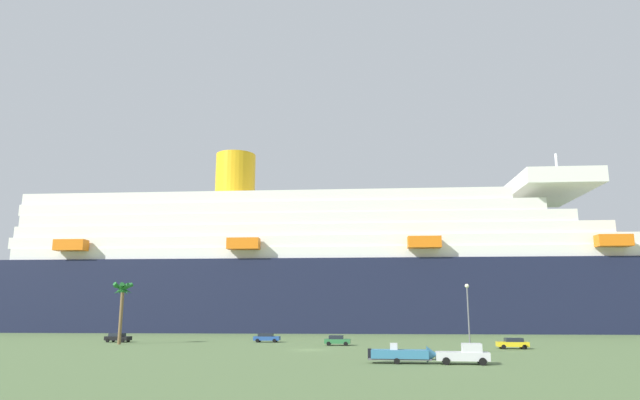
{
  "coord_description": "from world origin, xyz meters",
  "views": [
    {
      "loc": [
        9.98,
        -81.61,
        5.78
      ],
      "look_at": [
        -2.83,
        38.76,
        29.99
      ],
      "focal_mm": 30.76,
      "sensor_mm": 36.0,
      "label": 1
    }
  ],
  "objects_px": {
    "parked_car_yellow_taxi": "(513,343)",
    "parked_car_green_wagon": "(337,340)",
    "street_lamp": "(468,308)",
    "cruise_ship": "(335,273)",
    "pickup_truck": "(465,354)",
    "parked_car_blue_suv": "(267,337)",
    "small_boat_on_trailer": "(406,354)",
    "palm_tree": "(122,294)",
    "parked_car_black_coupe": "(118,337)"
  },
  "relations": [
    {
      "from": "pickup_truck",
      "to": "street_lamp",
      "type": "xyz_separation_m",
      "value": [
        3.06,
        15.87,
        4.85
      ]
    },
    {
      "from": "small_boat_on_trailer",
      "to": "palm_tree",
      "type": "relative_size",
      "value": 0.83
    },
    {
      "from": "small_boat_on_trailer",
      "to": "parked_car_green_wagon",
      "type": "height_order",
      "value": "small_boat_on_trailer"
    },
    {
      "from": "cruise_ship",
      "to": "parked_car_blue_suv",
      "type": "relative_size",
      "value": 49.21
    },
    {
      "from": "small_boat_on_trailer",
      "to": "parked_car_yellow_taxi",
      "type": "xyz_separation_m",
      "value": [
        16.92,
        24.45,
        -0.13
      ]
    },
    {
      "from": "pickup_truck",
      "to": "small_boat_on_trailer",
      "type": "relative_size",
      "value": 0.66
    },
    {
      "from": "parked_car_green_wagon",
      "to": "parked_car_blue_suv",
      "type": "bearing_deg",
      "value": 150.17
    },
    {
      "from": "small_boat_on_trailer",
      "to": "parked_car_yellow_taxi",
      "type": "relative_size",
      "value": 1.89
    },
    {
      "from": "palm_tree",
      "to": "street_lamp",
      "type": "height_order",
      "value": "palm_tree"
    },
    {
      "from": "palm_tree",
      "to": "parked_car_black_coupe",
      "type": "distance_m",
      "value": 10.03
    },
    {
      "from": "small_boat_on_trailer",
      "to": "parked_car_blue_suv",
      "type": "relative_size",
      "value": 1.85
    },
    {
      "from": "cruise_ship",
      "to": "parked_car_green_wagon",
      "type": "bearing_deg",
      "value": -85.19
    },
    {
      "from": "pickup_truck",
      "to": "parked_car_yellow_taxi",
      "type": "xyz_separation_m",
      "value": [
        10.69,
        24.71,
        -0.21
      ]
    },
    {
      "from": "parked_car_green_wagon",
      "to": "parked_car_black_coupe",
      "type": "xyz_separation_m",
      "value": [
        -39.9,
        4.92,
        0.0
      ]
    },
    {
      "from": "palm_tree",
      "to": "parked_car_black_coupe",
      "type": "bearing_deg",
      "value": 117.99
    },
    {
      "from": "parked_car_yellow_taxi",
      "to": "street_lamp",
      "type": "bearing_deg",
      "value": -130.82
    },
    {
      "from": "street_lamp",
      "to": "parked_car_black_coupe",
      "type": "distance_m",
      "value": 62.08
    },
    {
      "from": "cruise_ship",
      "to": "parked_car_yellow_taxi",
      "type": "bearing_deg",
      "value": -63.53
    },
    {
      "from": "small_boat_on_trailer",
      "to": "parked_car_green_wagon",
      "type": "xyz_separation_m",
      "value": [
        -9.76,
        29.49,
        -0.13
      ]
    },
    {
      "from": "street_lamp",
      "to": "parked_car_yellow_taxi",
      "type": "distance_m",
      "value": 12.73
    },
    {
      "from": "pickup_truck",
      "to": "parked_car_green_wagon",
      "type": "xyz_separation_m",
      "value": [
        -15.99,
        29.75,
        -0.21
      ]
    },
    {
      "from": "palm_tree",
      "to": "parked_car_blue_suv",
      "type": "bearing_deg",
      "value": 20.1
    },
    {
      "from": "small_boat_on_trailer",
      "to": "street_lamp",
      "type": "bearing_deg",
      "value": 59.25
    },
    {
      "from": "street_lamp",
      "to": "parked_car_yellow_taxi",
      "type": "xyz_separation_m",
      "value": [
        7.64,
        8.84,
        -5.06
      ]
    },
    {
      "from": "parked_car_green_wagon",
      "to": "parked_car_black_coupe",
      "type": "bearing_deg",
      "value": 172.97
    },
    {
      "from": "parked_car_black_coupe",
      "to": "parked_car_yellow_taxi",
      "type": "relative_size",
      "value": 1.04
    },
    {
      "from": "parked_car_yellow_taxi",
      "to": "parked_car_green_wagon",
      "type": "bearing_deg",
      "value": 169.3
    },
    {
      "from": "street_lamp",
      "to": "parked_car_blue_suv",
      "type": "xyz_separation_m",
      "value": [
        -32.33,
        21.5,
        -5.06
      ]
    },
    {
      "from": "cruise_ship",
      "to": "parked_car_green_wagon",
      "type": "distance_m",
      "value": 60.41
    },
    {
      "from": "cruise_ship",
      "to": "pickup_truck",
      "type": "relative_size",
      "value": 40.34
    },
    {
      "from": "palm_tree",
      "to": "parked_car_yellow_taxi",
      "type": "height_order",
      "value": "palm_tree"
    },
    {
      "from": "small_boat_on_trailer",
      "to": "parked_car_green_wagon",
      "type": "distance_m",
      "value": 31.07
    },
    {
      "from": "pickup_truck",
      "to": "parked_car_blue_suv",
      "type": "height_order",
      "value": "pickup_truck"
    },
    {
      "from": "cruise_ship",
      "to": "parked_car_yellow_taxi",
      "type": "xyz_separation_m",
      "value": [
        31.59,
        -63.45,
        -14.63
      ]
    },
    {
      "from": "cruise_ship",
      "to": "parked_car_blue_suv",
      "type": "distance_m",
      "value": 53.51
    },
    {
      "from": "pickup_truck",
      "to": "parked_car_black_coupe",
      "type": "bearing_deg",
      "value": 148.19
    },
    {
      "from": "palm_tree",
      "to": "parked_car_blue_suv",
      "type": "relative_size",
      "value": 2.23
    },
    {
      "from": "pickup_truck",
      "to": "street_lamp",
      "type": "bearing_deg",
      "value": 79.09
    },
    {
      "from": "small_boat_on_trailer",
      "to": "parked_car_black_coupe",
      "type": "distance_m",
      "value": 60.42
    },
    {
      "from": "palm_tree",
      "to": "parked_car_yellow_taxi",
      "type": "xyz_separation_m",
      "value": [
        63.45,
        -4.06,
        -7.48
      ]
    },
    {
      "from": "pickup_truck",
      "to": "street_lamp",
      "type": "relative_size",
      "value": 0.61
    },
    {
      "from": "parked_car_blue_suv",
      "to": "parked_car_yellow_taxi",
      "type": "distance_m",
      "value": 41.92
    },
    {
      "from": "pickup_truck",
      "to": "parked_car_black_coupe",
      "type": "relative_size",
      "value": 1.2
    },
    {
      "from": "palm_tree",
      "to": "street_lamp",
      "type": "relative_size",
      "value": 1.12
    },
    {
      "from": "parked_car_black_coupe",
      "to": "street_lamp",
      "type": "bearing_deg",
      "value": -17.69
    },
    {
      "from": "parked_car_blue_suv",
      "to": "parked_car_black_coupe",
      "type": "xyz_separation_m",
      "value": [
        -26.62,
        -2.7,
        -0.0
      ]
    },
    {
      "from": "parked_car_black_coupe",
      "to": "palm_tree",
      "type": "bearing_deg",
      "value": -62.01
    },
    {
      "from": "small_boat_on_trailer",
      "to": "parked_car_yellow_taxi",
      "type": "distance_m",
      "value": 29.74
    },
    {
      "from": "cruise_ship",
      "to": "parked_car_yellow_taxi",
      "type": "height_order",
      "value": "cruise_ship"
    },
    {
      "from": "pickup_truck",
      "to": "parked_car_green_wagon",
      "type": "distance_m",
      "value": 33.78
    }
  ]
}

